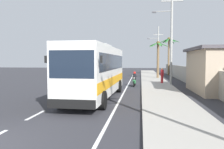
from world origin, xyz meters
TOP-DOWN VIEW (x-y plane):
  - sidewalk_kerb at (6.80, 10.00)m, footprint 3.20×90.00m
  - lane_markings at (2.20, 14.92)m, footprint 3.86×71.59m
  - boundary_wall at (10.60, 14.00)m, footprint 0.24×60.00m
  - coach_bus_foreground at (2.00, 9.82)m, footprint 3.12×11.02m
  - coach_bus_far_lane at (-1.93, 37.19)m, footprint 3.36×11.35m
  - motorcycle_beside_bus at (4.47, 17.87)m, footprint 0.56×1.96m
  - pedestrian_near_kerb at (7.53, 20.34)m, footprint 0.36×0.36m
  - utility_pole_mid at (8.30, 19.15)m, footprint 3.23×0.24m
  - utility_pole_far at (8.32, 38.53)m, footprint 2.99×0.24m
  - palm_nearest at (10.29, 37.65)m, footprint 3.81×3.46m
  - palm_second at (7.65, 28.52)m, footprint 2.83×2.90m

SIDE VIEW (x-z plane):
  - lane_markings at x=2.20m, z-range 0.00..0.01m
  - sidewalk_kerb at x=6.80m, z-range 0.00..0.14m
  - motorcycle_beside_bus at x=4.47m, z-range -0.14..1.40m
  - boundary_wall at x=10.60m, z-range 0.00..1.97m
  - pedestrian_near_kerb at x=7.53m, z-range 0.18..1.89m
  - coach_bus_far_lane at x=-1.93m, z-range 0.08..3.87m
  - coach_bus_foreground at x=2.00m, z-range 0.08..3.99m
  - palm_second at x=7.65m, z-range 0.94..6.52m
  - utility_pole_far at x=8.32m, z-range 0.27..9.46m
  - palm_nearest at x=10.29m, z-range 1.42..8.46m
  - utility_pole_mid at x=8.30m, z-range 0.33..10.63m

